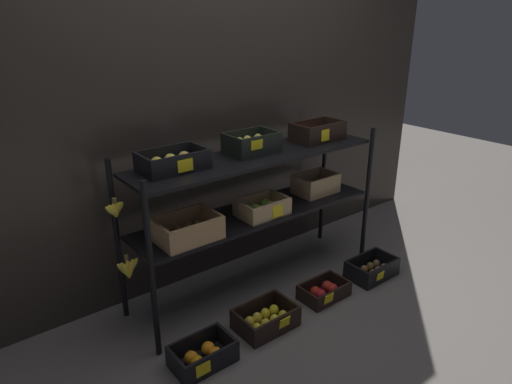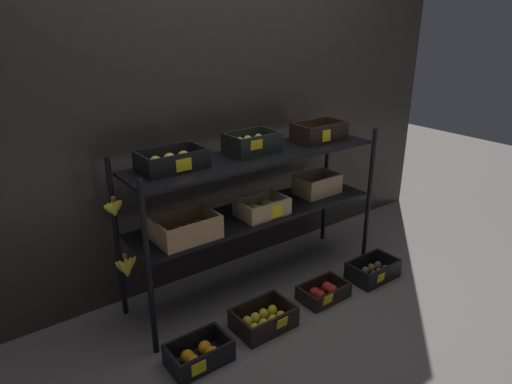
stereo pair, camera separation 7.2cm
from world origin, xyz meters
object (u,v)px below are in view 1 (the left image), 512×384
(crate_ground_lemon, at_px, (266,320))
(crate_ground_apple_red, at_px, (324,291))
(display_rack, at_px, (252,183))
(crate_ground_kiwi, at_px, (371,270))
(crate_ground_orange, at_px, (203,356))

(crate_ground_lemon, xyz_separation_m, crate_ground_apple_red, (0.50, 0.00, -0.01))
(display_rack, relative_size, crate_ground_kiwi, 5.21)
(display_rack, distance_m, crate_ground_lemon, 0.83)
(crate_ground_orange, xyz_separation_m, crate_ground_lemon, (0.46, 0.03, 0.00))
(crate_ground_orange, relative_size, crate_ground_kiwi, 0.95)
(display_rack, bearing_deg, crate_ground_orange, -146.94)
(display_rack, bearing_deg, crate_ground_apple_red, -54.77)
(crate_ground_lemon, bearing_deg, crate_ground_apple_red, 0.29)
(crate_ground_lemon, bearing_deg, crate_ground_kiwi, -1.51)
(crate_ground_lemon, distance_m, crate_ground_apple_red, 0.50)
(crate_ground_kiwi, bearing_deg, crate_ground_lemon, 178.49)
(crate_ground_apple_red, bearing_deg, crate_ground_orange, -178.00)
(crate_ground_lemon, height_order, crate_ground_kiwi, crate_ground_kiwi)
(crate_ground_apple_red, bearing_deg, crate_ground_lemon, -179.71)
(crate_ground_orange, xyz_separation_m, crate_ground_kiwi, (1.40, 0.01, -0.00))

